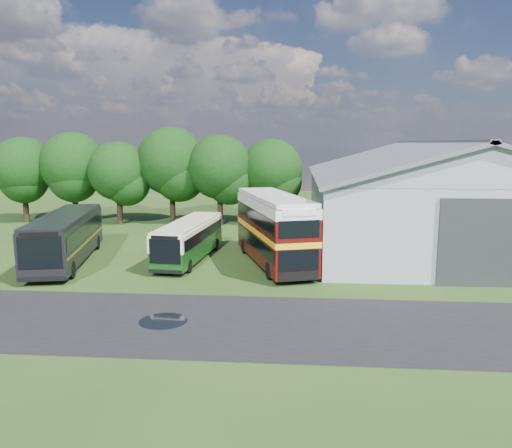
# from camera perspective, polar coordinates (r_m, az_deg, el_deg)

# --- Properties ---
(ground) EXTENTS (120.00, 120.00, 0.00)m
(ground) POSITION_cam_1_polar(r_m,az_deg,el_deg) (25.89, -5.55, -8.82)
(ground) COLOR #1D3A12
(ground) RESTS_ON ground
(asphalt_road) EXTENTS (60.00, 8.00, 0.02)m
(asphalt_road) POSITION_cam_1_polar(r_m,az_deg,el_deg) (22.72, 0.69, -11.40)
(asphalt_road) COLOR black
(asphalt_road) RESTS_ON ground
(puddle) EXTENTS (2.20, 2.20, 0.01)m
(puddle) POSITION_cam_1_polar(r_m,az_deg,el_deg) (23.44, -10.55, -10.89)
(puddle) COLOR black
(puddle) RESTS_ON ground
(storage_shed) EXTENTS (18.80, 24.80, 8.15)m
(storage_shed) POSITION_cam_1_polar(r_m,az_deg,el_deg) (41.73, 19.33, 3.45)
(storage_shed) COLOR gray
(storage_shed) RESTS_ON ground
(tree_far_left) EXTENTS (6.12, 6.12, 8.64)m
(tree_far_left) POSITION_cam_1_polar(r_m,az_deg,el_deg) (55.54, -25.09, 5.86)
(tree_far_left) COLOR black
(tree_far_left) RESTS_ON ground
(tree_left_a) EXTENTS (6.46, 6.46, 9.12)m
(tree_left_a) POSITION_cam_1_polar(r_m,az_deg,el_deg) (53.68, -20.18, 6.41)
(tree_left_a) COLOR black
(tree_left_a) RESTS_ON ground
(tree_left_b) EXTENTS (5.78, 5.78, 8.16)m
(tree_left_b) POSITION_cam_1_polar(r_m,az_deg,el_deg) (50.88, -15.47, 5.81)
(tree_left_b) COLOR black
(tree_left_b) RESTS_ON ground
(tree_mid) EXTENTS (6.80, 6.80, 9.60)m
(tree_mid) POSITION_cam_1_polar(r_m,az_deg,el_deg) (50.60, -9.65, 7.06)
(tree_mid) COLOR black
(tree_mid) RESTS_ON ground
(tree_right_a) EXTENTS (6.26, 6.26, 8.83)m
(tree_right_a) POSITION_cam_1_polar(r_m,az_deg,el_deg) (48.64, -4.17, 6.49)
(tree_right_a) COLOR black
(tree_right_a) RESTS_ON ground
(tree_right_b) EXTENTS (5.98, 5.98, 8.45)m
(tree_right_b) POSITION_cam_1_polar(r_m,az_deg,el_deg) (48.94, 1.81, 6.24)
(tree_right_b) COLOR black
(tree_right_b) RESTS_ON ground
(shrub_front) EXTENTS (1.70, 1.70, 1.70)m
(shrub_front) POSITION_cam_1_polar(r_m,az_deg,el_deg) (31.27, 6.64, -5.65)
(shrub_front) COLOR #194714
(shrub_front) RESTS_ON ground
(shrub_mid) EXTENTS (1.60, 1.60, 1.60)m
(shrub_mid) POSITION_cam_1_polar(r_m,az_deg,el_deg) (33.21, 6.53, -4.77)
(shrub_mid) COLOR #194714
(shrub_mid) RESTS_ON ground
(shrub_back) EXTENTS (1.80, 1.80, 1.80)m
(shrub_back) POSITION_cam_1_polar(r_m,az_deg,el_deg) (35.15, 6.43, -3.98)
(shrub_back) COLOR #194714
(shrub_back) RESTS_ON ground
(bus_green_single) EXTENTS (3.11, 9.91, 2.69)m
(bus_green_single) POSITION_cam_1_polar(r_m,az_deg,el_deg) (34.70, -7.62, -1.76)
(bus_green_single) COLOR black
(bus_green_single) RESTS_ON ground
(bus_maroon_double) EXTENTS (5.95, 11.17, 4.66)m
(bus_maroon_double) POSITION_cam_1_polar(r_m,az_deg,el_deg) (33.00, 2.04, -0.67)
(bus_maroon_double) COLOR black
(bus_maroon_double) RESTS_ON ground
(bus_dark_single) EXTENTS (5.21, 12.22, 3.28)m
(bus_dark_single) POSITION_cam_1_polar(r_m,az_deg,el_deg) (35.85, -20.89, -1.42)
(bus_dark_single) COLOR black
(bus_dark_single) RESTS_ON ground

